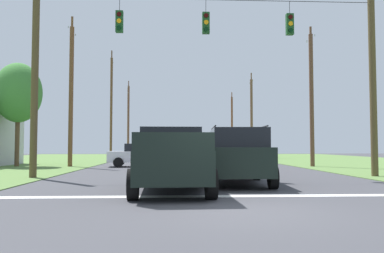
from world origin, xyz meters
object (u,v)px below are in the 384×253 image
(distant_car_crossing_white, at_px, (141,155))
(tree_roadside_right, at_px, (18,93))
(utility_pole_near_left, at_px, (232,125))
(utility_pole_distant_left, at_px, (128,119))
(utility_pole_far_right, at_px, (252,117))
(utility_pole_far_left, at_px, (71,94))
(utility_pole_mid_right, at_px, (312,98))
(suv_black, at_px, (237,155))
(utility_pole_distant_right, at_px, (111,106))
(overhead_signal_span, at_px, (207,73))
(pickup_truck, at_px, (171,159))
(distant_car_oncoming, at_px, (221,156))

(distant_car_crossing_white, relative_size, tree_roadside_right, 0.64)
(distant_car_crossing_white, distance_m, utility_pole_near_left, 36.22)
(utility_pole_near_left, relative_size, utility_pole_distant_left, 0.86)
(utility_pole_far_right, xyz_separation_m, utility_pole_far_left, (-15.57, -17.22, 0.20))
(utility_pole_mid_right, height_order, utility_pole_far_left, utility_pole_far_left)
(utility_pole_far_right, relative_size, utility_pole_far_left, 0.96)
(suv_black, height_order, distant_car_crossing_white, suv_black)
(suv_black, xyz_separation_m, utility_pole_distant_right, (-9.03, 28.21, 4.66))
(overhead_signal_span, height_order, utility_pole_far_left, utility_pole_far_left)
(overhead_signal_span, relative_size, utility_pole_distant_left, 1.33)
(utility_pole_near_left, height_order, utility_pole_far_left, utility_pole_far_left)
(pickup_truck, xyz_separation_m, utility_pole_distant_right, (-6.64, 30.23, 4.75))
(distant_car_oncoming, xyz_separation_m, tree_roadside_right, (-12.95, 4.71, 4.10))
(utility_pole_distant_left, bearing_deg, utility_pole_mid_right, -65.28)
(distant_car_crossing_white, height_order, utility_pole_far_left, utility_pole_far_left)
(overhead_signal_span, height_order, distant_car_oncoming, overhead_signal_span)
(overhead_signal_span, bearing_deg, utility_pole_mid_right, 46.82)
(utility_pole_far_right, bearing_deg, distant_car_crossing_white, -122.50)
(pickup_truck, distance_m, utility_pole_far_left, 15.82)
(distant_car_oncoming, distance_m, utility_pole_far_left, 11.11)
(overhead_signal_span, xyz_separation_m, tree_roadside_right, (-11.80, 9.23, 0.29))
(distant_car_crossing_white, distance_m, utility_pole_distant_right, 17.71)
(utility_pole_far_left, height_order, utility_pole_distant_left, utility_pole_distant_left)
(distant_car_crossing_white, relative_size, utility_pole_far_left, 0.44)
(utility_pole_far_right, bearing_deg, overhead_signal_span, -105.69)
(utility_pole_near_left, xyz_separation_m, utility_pole_distant_left, (-16.13, 0.01, 0.89))
(overhead_signal_span, distance_m, utility_pole_far_right, 27.10)
(distant_car_oncoming, xyz_separation_m, utility_pole_mid_right, (6.51, 3.65, 3.78))
(utility_pole_far_left, bearing_deg, utility_pole_distant_left, 90.29)
(pickup_truck, bearing_deg, tree_roadside_right, 125.81)
(pickup_truck, distance_m, tree_roadside_right, 17.91)
(utility_pole_mid_right, bearing_deg, utility_pole_distant_left, 114.72)
(distant_car_crossing_white, bearing_deg, overhead_signal_span, -67.86)
(overhead_signal_span, height_order, utility_pole_distant_right, utility_pole_distant_right)
(pickup_truck, bearing_deg, utility_pole_distant_right, 102.40)
(suv_black, xyz_separation_m, utility_pole_far_left, (-9.05, 11.80, 3.76))
(utility_pole_mid_right, height_order, utility_pole_distant_right, utility_pole_distant_right)
(distant_car_crossing_white, distance_m, utility_pole_far_left, 6.13)
(overhead_signal_span, height_order, tree_roadside_right, overhead_signal_span)
(distant_car_oncoming, bearing_deg, utility_pole_mid_right, 29.24)
(utility_pole_distant_left, bearing_deg, utility_pole_distant_right, -89.36)
(utility_pole_far_right, distance_m, utility_pole_distant_left, 23.18)
(utility_pole_distant_right, bearing_deg, distant_car_oncoming, -65.73)
(pickup_truck, bearing_deg, distant_car_oncoming, 73.98)
(overhead_signal_span, distance_m, pickup_truck, 6.34)
(utility_pole_near_left, xyz_separation_m, utility_pole_far_left, (-15.96, -34.20, 0.13))
(overhead_signal_span, xyz_separation_m, utility_pole_far_left, (-8.24, 8.87, 0.23))
(overhead_signal_span, xyz_separation_m, utility_pole_distant_left, (-8.41, 43.08, 0.98))
(pickup_truck, bearing_deg, utility_pole_far_left, 115.76)
(pickup_truck, height_order, utility_pole_distant_right, utility_pole_distant_right)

